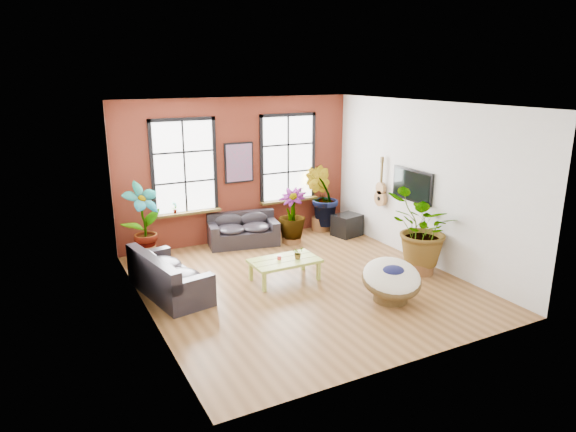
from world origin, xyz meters
The scene contains 19 objects.
room centered at (0.00, 0.15, 1.75)m, with size 6.04×6.54×3.54m.
sofa_back centered at (-0.10, 2.80, 0.35)m, with size 1.79×1.11×0.76m.
sofa_left centered at (-2.51, 0.72, 0.36)m, with size 1.21×2.15×0.80m.
coffee_table centered at (-0.22, 0.32, 0.39)m, with size 1.38×0.80×0.53m.
papasan_chair centered at (1.07, -1.44, 0.42)m, with size 1.40×1.41×0.82m.
poster centered at (0.00, 3.18, 1.95)m, with size 0.74×0.06×0.98m.
tv_wall_unit centered at (2.93, 0.60, 1.54)m, with size 0.13×1.86×1.20m.
media_box centered at (2.55, 2.21, 0.28)m, with size 0.77×0.69×0.55m.
pot_back_left centered at (-2.49, 2.70, 0.18)m, with size 0.53×0.53×0.36m.
pot_back_right centered at (2.19, 2.92, 0.18)m, with size 0.49×0.49×0.35m.
pot_right_wall centered at (2.49, -0.62, 0.21)m, with size 0.71×0.71×0.42m.
pot_mid centered at (1.02, 2.38, 0.17)m, with size 0.52×0.52×0.35m.
floor_plant_back_left centered at (-2.47, 2.69, 0.97)m, with size 0.87×0.59×1.65m, color #1E4F15.
floor_plant_back_right centered at (2.19, 2.89, 0.93)m, with size 0.86×0.69×1.56m, color #1E4F15.
floor_plant_right_wall centered at (2.48, -0.63, 0.95)m, with size 1.43×1.24×1.58m, color #1E4F15.
floor_plant_mid centered at (1.02, 2.35, 0.75)m, with size 0.68×0.68×1.22m, color #1E4F15.
table_plant centered at (0.04, 0.25, 0.56)m, with size 0.22×0.19×0.24m, color #1E4F15.
sill_plant_left centered at (-1.65, 3.13, 1.04)m, with size 0.14×0.10×0.27m, color #1E4F15.
sill_plant_right centered at (1.70, 3.13, 1.04)m, with size 0.15×0.15×0.27m, color #1E4F15.
Camera 1 is at (-4.61, -8.29, 4.07)m, focal length 32.00 mm.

